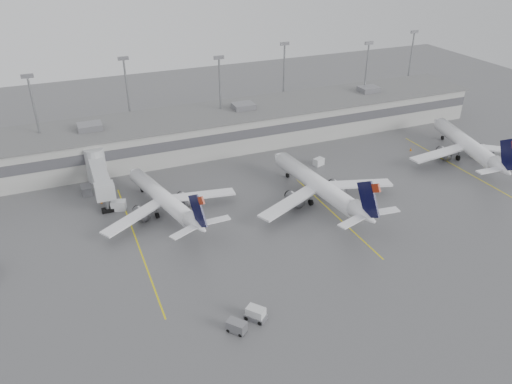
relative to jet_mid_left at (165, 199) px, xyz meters
name	(u,v)px	position (x,y,z in m)	size (l,w,h in m)	color
ground	(296,304)	(10.75, -31.36, -2.97)	(260.00, 260.00, 0.00)	#575759
terminal	(183,134)	(10.75, 26.62, 1.20)	(152.00, 17.00, 9.45)	#A4A49F
light_masts	(174,93)	(10.75, 32.39, 9.05)	(142.40, 8.00, 20.60)	gray
jet_bridge_right	(98,171)	(-9.75, 14.36, 0.90)	(4.00, 17.20, 7.00)	#ADAFB2
stand_markings	(235,221)	(10.75, -7.36, -2.97)	(105.25, 40.00, 0.01)	yellow
jet_mid_left	(165,199)	(0.00, 0.00, 0.00)	(25.63, 29.08, 9.57)	white
jet_mid_right	(320,186)	(28.04, -6.77, 0.35)	(29.33, 33.02, 10.69)	white
jet_far_right	(469,145)	(68.12, -2.47, 0.35)	(28.53, 32.38, 10.68)	white
baggage_tug	(256,315)	(4.47, -31.88, -2.26)	(3.14, 3.29, 1.83)	silver
baggage_cart	(237,326)	(1.27, -33.08, -2.13)	(2.71, 2.85, 1.61)	slate
gse_uld_b	(119,205)	(-7.76, 4.64, -2.05)	(2.59, 1.73, 1.84)	silver
gse_uld_c	(319,162)	(35.79, 7.39, -2.18)	(2.23, 1.49, 1.58)	silver
gse_loader	(86,190)	(-12.62, 13.16, -2.08)	(1.80, 2.87, 1.80)	slate
cone_b	(101,202)	(-10.45, 8.37, -2.62)	(0.44, 0.44, 0.70)	orange
cone_c	(312,176)	(31.59, 2.47, -2.63)	(0.43, 0.43, 0.68)	orange
cone_d	(411,149)	(59.49, 5.97, -2.58)	(0.50, 0.50, 0.79)	orange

